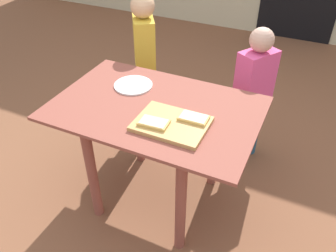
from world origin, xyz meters
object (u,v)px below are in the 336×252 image
at_px(cutting_board, 172,124).
at_px(child_left, 145,58).
at_px(dining_table, 156,128).
at_px(child_right, 253,91).
at_px(pizza_slice_near_left, 154,123).
at_px(pizza_slice_far_right, 194,118).
at_px(plate_white_left, 133,85).

height_order(cutting_board, child_left, child_left).
relative_size(dining_table, child_right, 1.13).
relative_size(pizza_slice_near_left, child_right, 0.15).
distance_m(dining_table, cutting_board, 0.24).
distance_m(pizza_slice_near_left, child_left, 0.98).
height_order(pizza_slice_far_right, child_right, child_right).
bearing_deg(pizza_slice_near_left, pizza_slice_far_right, 36.61).
bearing_deg(pizza_slice_near_left, child_right, 68.70).
bearing_deg(cutting_board, child_left, 126.28).
height_order(cutting_board, pizza_slice_near_left, pizza_slice_near_left).
bearing_deg(pizza_slice_far_right, plate_white_left, 157.34).
bearing_deg(child_right, plate_white_left, -140.54).
height_order(pizza_slice_far_right, child_left, child_left).
height_order(cutting_board, pizza_slice_far_right, pizza_slice_far_right).
distance_m(plate_white_left, child_left, 0.57).
bearing_deg(child_left, plate_white_left, -68.39).
bearing_deg(pizza_slice_near_left, cutting_board, 36.11).
bearing_deg(dining_table, pizza_slice_near_left, -65.70).
height_order(pizza_slice_near_left, pizza_slice_far_right, same).
distance_m(dining_table, pizza_slice_near_left, 0.25).
bearing_deg(pizza_slice_far_right, child_right, 77.37).
xyz_separation_m(pizza_slice_near_left, pizza_slice_far_right, (0.16, 0.12, 0.00)).
xyz_separation_m(cutting_board, pizza_slice_near_left, (-0.07, -0.05, 0.02)).
bearing_deg(pizza_slice_near_left, child_left, 121.01).
relative_size(child_left, child_right, 1.09).
bearing_deg(child_right, pizza_slice_far_right, -102.63).
xyz_separation_m(pizza_slice_near_left, child_right, (0.32, 0.81, -0.19)).
distance_m(child_left, child_right, 0.82).
distance_m(cutting_board, child_left, 0.97).
relative_size(cutting_board, child_right, 0.36).
bearing_deg(cutting_board, dining_table, 141.79).
bearing_deg(child_left, pizza_slice_far_right, -47.09).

